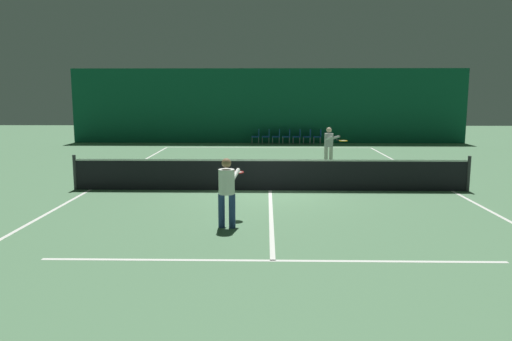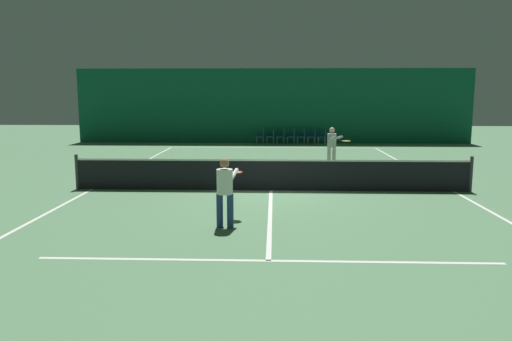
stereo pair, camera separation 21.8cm
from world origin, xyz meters
name	(u,v)px [view 2 (the right image)]	position (x,y,z in m)	size (l,w,h in m)	color
ground_plane	(271,190)	(0.00, 0.00, 0.00)	(60.00, 60.00, 0.00)	#56845B
backdrop_curtain	(273,106)	(0.00, 14.44, 2.16)	(23.00, 0.12, 4.32)	#0F5138
court_line_baseline_far	(273,148)	(0.00, 11.90, 0.00)	(11.00, 0.10, 0.00)	white
court_line_service_far	(272,162)	(0.00, 6.40, 0.00)	(8.25, 0.10, 0.00)	white
court_line_service_near	(268,261)	(0.00, -6.40, 0.00)	(8.25, 0.10, 0.00)	white
court_line_sideline_left	(92,189)	(-5.50, 0.00, 0.00)	(0.10, 23.80, 0.00)	white
court_line_sideline_right	(455,192)	(5.50, 0.00, 0.00)	(0.10, 23.80, 0.00)	white
court_line_centre	(271,190)	(0.00, 0.00, 0.00)	(0.10, 12.80, 0.00)	white
tennis_net	(271,174)	(0.00, 0.00, 0.51)	(12.00, 0.10, 1.07)	black
player_near	(225,187)	(-0.97, -4.18, 0.90)	(0.57, 1.33, 1.54)	navy
player_far	(332,144)	(2.42, 5.16, 0.91)	(0.92, 1.31, 1.56)	beige
courtside_chair_0	(261,135)	(-0.67, 13.89, 0.49)	(0.44, 0.44, 0.84)	#99999E
courtside_chair_1	(271,135)	(-0.08, 13.89, 0.49)	(0.44, 0.44, 0.84)	#99999E
courtside_chair_2	(282,136)	(0.52, 13.89, 0.49)	(0.44, 0.44, 0.84)	#99999E
courtside_chair_3	(292,136)	(1.11, 13.89, 0.49)	(0.44, 0.44, 0.84)	#99999E
courtside_chair_4	(302,136)	(1.70, 13.89, 0.49)	(0.44, 0.44, 0.84)	#99999E
courtside_chair_5	(313,136)	(2.30, 13.89, 0.49)	(0.44, 0.44, 0.84)	#99999E
courtside_chair_6	(323,136)	(2.89, 13.89, 0.49)	(0.44, 0.44, 0.84)	#99999E
tennis_ball	(229,192)	(-1.22, -0.52, 0.03)	(0.07, 0.07, 0.07)	#D1DB33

